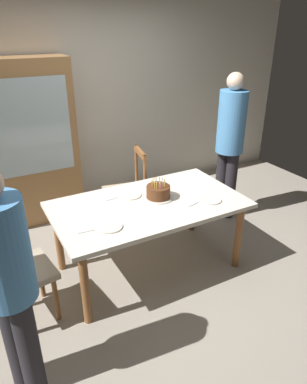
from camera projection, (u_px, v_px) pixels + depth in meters
The scene contains 15 objects.
ground at pixel (149, 266), 3.55m from camera, with size 6.40×6.40×0.00m, color #9E9384.
back_wall at pixel (80, 103), 4.45m from camera, with size 6.40×0.10×2.60m, color silver.
dining_table at pixel (149, 210), 3.27m from camera, with size 1.75×0.99×0.72m.
birthday_cake at pixel (158, 192), 3.30m from camera, with size 0.28×0.28×0.19m.
plate_near_celebrant at pixel (109, 227), 2.85m from camera, with size 0.22×0.22×0.01m, color silver.
plate_far_side at pixel (130, 195), 3.37m from camera, with size 0.22×0.22×0.01m, color silver.
plate_near_guest at pixel (210, 200), 3.29m from camera, with size 0.22×0.22×0.01m, color silver.
fork_near_celebrant at pixel (89, 231), 2.80m from camera, with size 0.18×0.02×0.01m, color silver.
fork_far_side at pixel (114, 198), 3.32m from camera, with size 0.18×0.02×0.01m, color silver.
fork_near_guest at pixel (195, 204), 3.22m from camera, with size 0.18×0.02×0.01m, color silver.
chair_spindle_back at pixel (127, 192), 4.05m from camera, with size 0.51×0.51×0.95m.
chair_upholstered at pixel (10, 268), 2.68m from camera, with size 0.50×0.50×0.95m.
person_celebrant at pixel (7, 279), 2.02m from camera, with size 0.32×0.32×1.58m.
person_guest at pixel (230, 139), 4.09m from camera, with size 0.32×0.32×1.74m.
china_cabinet at pixel (27, 145), 4.04m from camera, with size 1.10×0.45×1.90m.
Camera 1 is at (-1.34, -2.54, 2.22)m, focal length 32.96 mm.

